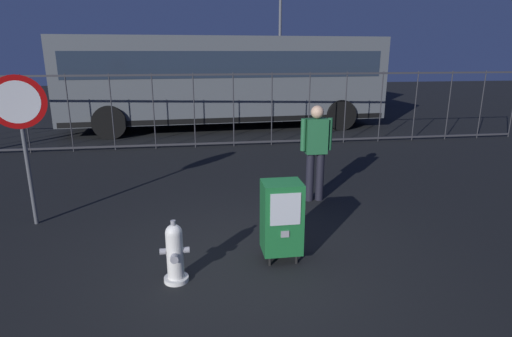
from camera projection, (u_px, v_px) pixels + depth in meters
name	position (u px, v px, depth m)	size (l,w,h in m)	color
ground_plane	(247.00, 267.00, 5.08)	(60.00, 60.00, 0.00)	black
fire_hydrant	(175.00, 253.00, 4.67)	(0.33, 0.31, 0.75)	silver
newspaper_box_primary	(282.00, 217.00, 5.12)	(0.48, 0.42, 1.02)	black
stop_sign	(20.00, 120.00, 5.91)	(0.71, 0.31, 2.23)	#4C4F54
pedestrian	(316.00, 148.00, 7.11)	(0.55, 0.22, 1.67)	black
fence_barrier	(214.00, 110.00, 11.21)	(18.03, 0.04, 2.00)	#2D2D33
bus_near	(225.00, 77.00, 13.96)	(10.62, 3.21, 3.00)	#4C5156
bus_far	(257.00, 70.00, 18.87)	(10.70, 3.64, 3.00)	#4C5156
street_light_near_right	(280.00, 9.00, 19.94)	(0.32, 0.32, 7.87)	#4C4F54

